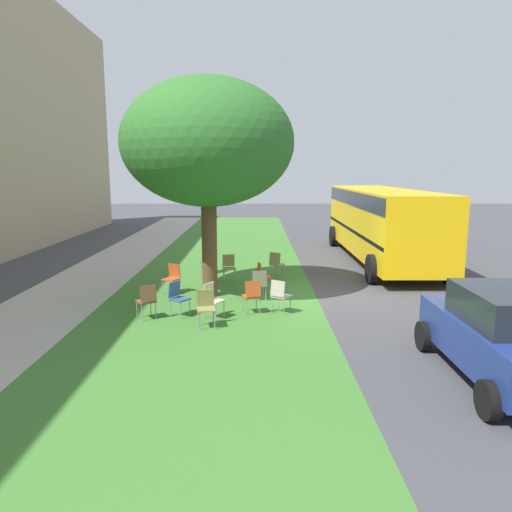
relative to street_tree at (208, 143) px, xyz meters
name	(u,v)px	position (x,y,z in m)	size (l,w,h in m)	color
ground	(323,297)	(-0.11, -3.30, -4.37)	(80.00, 80.00, 0.00)	#424247
grass_verge	(213,297)	(-0.11, -0.10, -4.36)	(48.00, 6.00, 0.01)	#3D752D
sidewalk_strip	(62,297)	(-0.11, 4.30, -4.36)	(48.00, 2.80, 0.01)	#ADA89E
street_tree	(208,143)	(0.00, 0.00, 0.00)	(4.82, 4.82, 6.17)	brown
chair_0	(259,283)	(-0.54, -1.42, -3.85)	(0.50, 0.49, 0.88)	beige
chair_1	(212,297)	(-2.14, -0.24, -3.85)	(0.57, 0.57, 0.88)	beige
chair_2	(172,276)	(0.31, 1.15, -3.85)	(0.57, 0.56, 0.88)	#C64C1E
chair_3	(252,294)	(-1.82, -1.24, -3.85)	(0.52, 0.51, 0.88)	#C64C1E
chair_4	(209,259)	(3.18, 0.32, -3.85)	(0.59, 0.58, 0.88)	#C64C1E
chair_5	(280,294)	(-1.78, -1.95, -3.85)	(0.58, 0.58, 0.88)	#ADA393
chair_6	(147,299)	(-2.27, 1.34, -3.85)	(0.58, 0.57, 0.88)	brown
chair_7	(178,296)	(-1.98, 0.63, -3.85)	(0.57, 0.58, 0.88)	#335184
chair_8	(206,305)	(-2.85, -0.17, -3.85)	(0.49, 0.49, 0.88)	olive
chair_9	(229,266)	(1.93, -0.45, -3.85)	(0.49, 0.48, 0.88)	olive
chair_10	(276,263)	(2.48, -2.04, -3.85)	(0.57, 0.57, 0.88)	olive
chair_11	(262,275)	(0.54, -1.53, -3.85)	(0.48, 0.49, 0.88)	#C64C1E
parked_car	(504,334)	(-5.81, -5.63, -3.53)	(3.70, 1.92, 1.65)	navy
school_bus	(381,218)	(5.56, -6.37, -2.61)	(10.40, 2.80, 2.88)	yellow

